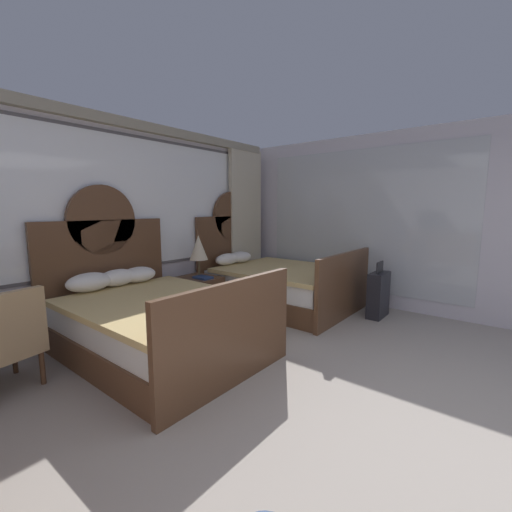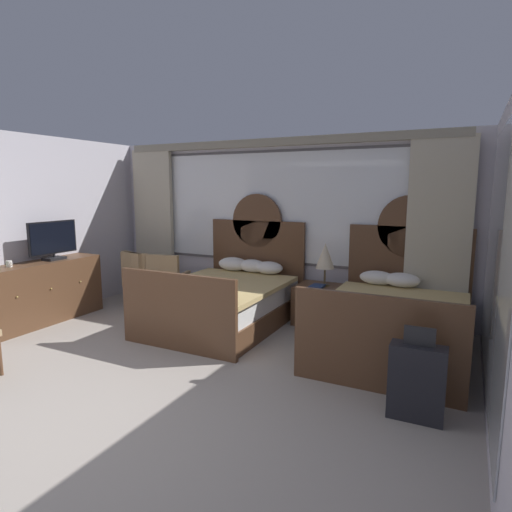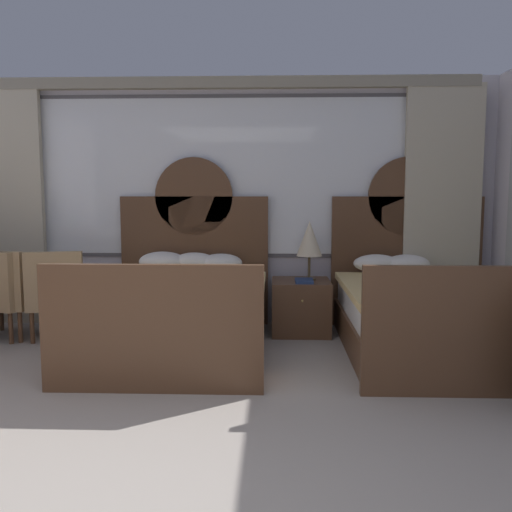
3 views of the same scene
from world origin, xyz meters
TOP-DOWN VIEW (x-y plane):
  - wall_back_window at (0.00, 4.09)m, footprint 5.92×0.22m
  - bed_near_window at (-0.30, 3.02)m, footprint 1.62×2.20m
  - bed_near_mirror at (2.01, 3.00)m, footprint 1.62×2.20m
  - nightstand_between_beds at (0.86, 3.66)m, footprint 0.60×0.62m
  - table_lamp_on_nightstand at (0.94, 3.68)m, footprint 0.27×0.27m
  - book_on_nightstand at (0.88, 3.54)m, footprint 0.18×0.26m
  - armchair_by_window_left at (-1.58, 3.32)m, footprint 0.64×0.64m
  - armchair_by_window_centre at (-2.13, 3.33)m, footprint 0.68×0.68m
  - armchair_by_window_right at (-2.11, 3.32)m, footprint 0.56×0.56m

SIDE VIEW (x-z plane):
  - nightstand_between_beds at x=0.86m, z-range 0.00..0.55m
  - bed_near_mirror at x=2.01m, z-range -0.55..1.29m
  - bed_near_window at x=-0.30m, z-range -0.55..1.29m
  - armchair_by_window_left at x=-1.58m, z-range 0.02..0.92m
  - armchair_by_window_centre at x=-2.13m, z-range 0.02..0.92m
  - armchair_by_window_right at x=-2.11m, z-range 0.02..0.92m
  - book_on_nightstand at x=0.88m, z-range 0.55..0.58m
  - table_lamp_on_nightstand at x=0.94m, z-range 0.67..1.29m
  - wall_back_window at x=0.00m, z-range 0.08..2.78m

